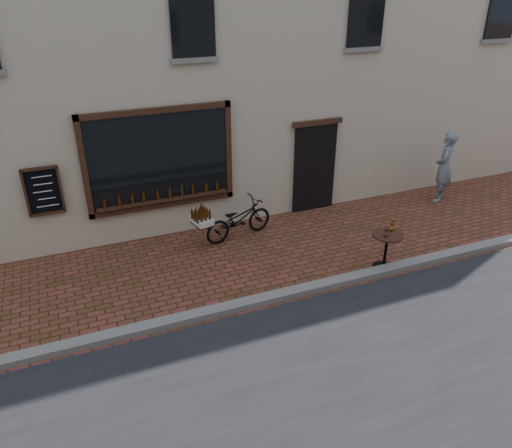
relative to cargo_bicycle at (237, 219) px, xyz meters
name	(u,v)px	position (x,y,z in m)	size (l,w,h in m)	color
ground	(308,298)	(0.41, -2.73, -0.45)	(90.00, 90.00, 0.00)	#512E1A
kerb	(304,290)	(0.41, -2.53, -0.39)	(90.00, 0.25, 0.12)	slate
cargo_bicycle	(237,219)	(0.00, 0.00, 0.00)	(2.04, 0.97, 0.95)	black
bistro_table	(387,244)	(2.33, -2.38, 0.12)	(0.63, 0.63, 1.07)	black
pedestrian	(444,167)	(5.68, -0.06, 0.48)	(0.68, 0.45, 1.87)	slate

